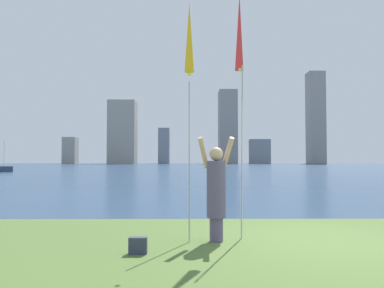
# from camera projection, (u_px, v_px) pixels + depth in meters

# --- Properties ---
(ground) EXTENTS (120.00, 138.00, 0.12)m
(ground) POSITION_uv_depth(u_px,v_px,m) (205.00, 169.00, 57.73)
(ground) COLOR #4C662D
(person) EXTENTS (0.67, 0.50, 1.83)m
(person) POSITION_uv_depth(u_px,v_px,m) (216.00, 190.00, 6.81)
(person) COLOR #594C72
(person) RESTS_ON ground
(kite_flag_left) EXTENTS (0.16, 0.84, 4.13)m
(kite_flag_left) POSITION_uv_depth(u_px,v_px,m) (189.00, 43.00, 6.59)
(kite_flag_left) COLOR #B2B2B7
(kite_flag_left) RESTS_ON ground
(kite_flag_right) EXTENTS (0.16, 0.52, 4.54)m
(kite_flag_right) POSITION_uv_depth(u_px,v_px,m) (239.00, 38.00, 7.31)
(kite_flag_right) COLOR #B2B2B7
(kite_flag_right) RESTS_ON ground
(bag) EXTENTS (0.27, 0.13, 0.25)m
(bag) POSITION_uv_depth(u_px,v_px,m) (138.00, 246.00, 5.89)
(bag) COLOR #33384C
(bag) RESTS_ON ground
(sailboat_3) EXTENTS (1.61, 1.72, 3.50)m
(sailboat_3) POSITION_uv_depth(u_px,v_px,m) (4.00, 169.00, 42.53)
(sailboat_3) COLOR #333D51
(sailboat_3) RESTS_ON ground
(skyline_tower_0) EXTENTS (3.78, 4.10, 7.76)m
(skyline_tower_0) POSITION_uv_depth(u_px,v_px,m) (70.00, 150.00, 114.23)
(skyline_tower_0) COLOR gray
(skyline_tower_0) RESTS_ON ground
(skyline_tower_1) EXTENTS (7.61, 7.02, 17.92)m
(skyline_tower_1) POSITION_uv_depth(u_px,v_px,m) (123.00, 132.00, 111.20)
(skyline_tower_1) COLOR gray
(skyline_tower_1) RESTS_ON ground
(skyline_tower_2) EXTENTS (3.18, 5.84, 10.46)m
(skyline_tower_2) POSITION_uv_depth(u_px,v_px,m) (164.00, 146.00, 115.39)
(skyline_tower_2) COLOR gray
(skyline_tower_2) RESTS_ON ground
(skyline_tower_3) EXTENTS (5.28, 6.92, 21.71)m
(skyline_tower_3) POSITION_uv_depth(u_px,v_px,m) (228.00, 127.00, 115.79)
(skyline_tower_3) COLOR gray
(skyline_tower_3) RESTS_ON ground
(skyline_tower_4) EXTENTS (5.67, 4.99, 7.15)m
(skyline_tower_4) POSITION_uv_depth(u_px,v_px,m) (260.00, 152.00, 114.73)
(skyline_tower_4) COLOR gray
(skyline_tower_4) RESTS_ON ground
(skyline_tower_5) EXTENTS (4.58, 4.85, 26.68)m
(skyline_tower_5) POSITION_uv_depth(u_px,v_px,m) (316.00, 118.00, 113.16)
(skyline_tower_5) COLOR gray
(skyline_tower_5) RESTS_ON ground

